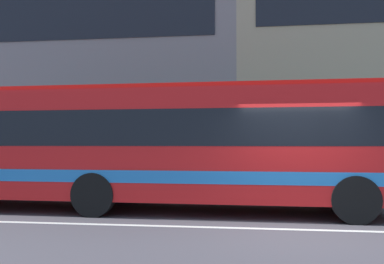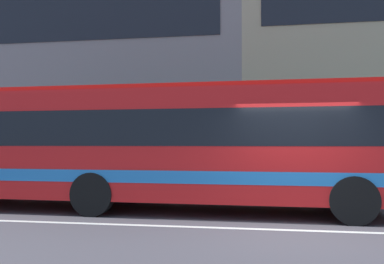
# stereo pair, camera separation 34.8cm
# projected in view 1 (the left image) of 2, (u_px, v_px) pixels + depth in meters

# --- Properties ---
(ground_plane) EXTENTS (160.00, 160.00, 0.00)m
(ground_plane) POSITION_uv_depth(u_px,v_px,m) (304.00, 230.00, 8.11)
(ground_plane) COLOR #464248
(lane_centre_line) EXTENTS (60.00, 0.16, 0.01)m
(lane_centre_line) POSITION_uv_depth(u_px,v_px,m) (304.00, 230.00, 8.11)
(lane_centre_line) COLOR silver
(lane_centre_line) RESTS_ON ground_plane
(hedge_row_far) EXTENTS (23.43, 1.10, 0.78)m
(hedge_row_far) POSITION_uv_depth(u_px,v_px,m) (374.00, 185.00, 13.04)
(hedge_row_far) COLOR #225725
(hedge_row_far) RESTS_ON ground_plane
(apartment_block_left) EXTENTS (23.10, 10.10, 13.27)m
(apartment_block_left) POSITION_uv_depth(u_px,v_px,m) (40.00, 59.00, 24.71)
(apartment_block_left) COLOR gray
(apartment_block_left) RESTS_ON ground_plane
(transit_bus) EXTENTS (11.93, 2.89, 3.03)m
(transit_bus) POSITION_uv_depth(u_px,v_px,m) (140.00, 143.00, 10.69)
(transit_bus) COLOR red
(transit_bus) RESTS_ON ground_plane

